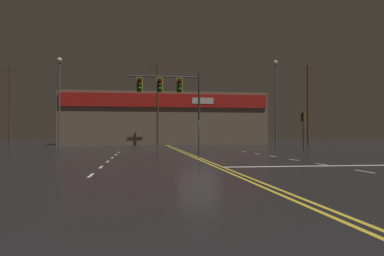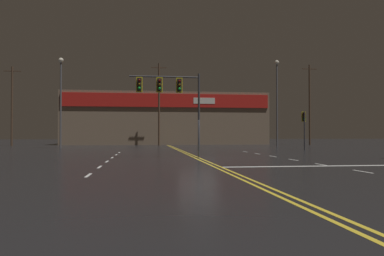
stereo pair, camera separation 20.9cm
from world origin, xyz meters
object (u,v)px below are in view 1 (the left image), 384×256
at_px(traffic_signal_median, 169,91).
at_px(traffic_signal_corner_northeast, 303,122).
at_px(streetlight_median_approach, 59,91).
at_px(streetlight_near_left, 276,93).

distance_m(traffic_signal_median, traffic_signal_corner_northeast, 17.61).
bearing_deg(streetlight_median_approach, streetlight_near_left, 4.75).
distance_m(traffic_signal_corner_northeast, streetlight_near_left, 11.38).
bearing_deg(traffic_signal_corner_northeast, traffic_signal_median, -143.03).
relative_size(traffic_signal_corner_northeast, streetlight_median_approach, 0.37).
bearing_deg(streetlight_near_left, streetlight_median_approach, -175.25).
bearing_deg(streetlight_median_approach, traffic_signal_median, -60.08).
height_order(traffic_signal_median, streetlight_near_left, streetlight_near_left).
height_order(traffic_signal_corner_northeast, streetlight_near_left, streetlight_near_left).
xyz_separation_m(traffic_signal_median, streetlight_median_approach, (-10.90, 18.94, 2.05)).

